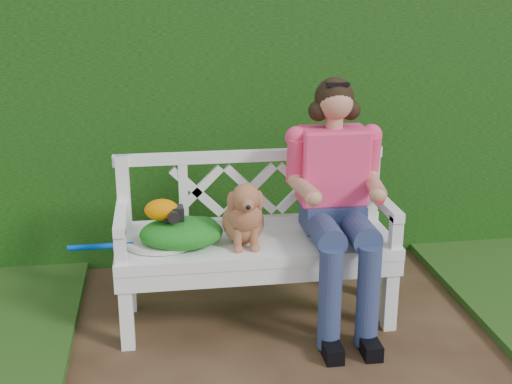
{
  "coord_description": "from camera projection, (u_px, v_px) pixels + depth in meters",
  "views": [
    {
      "loc": [
        -0.61,
        -2.63,
        1.87
      ],
      "look_at": [
        -0.11,
        0.77,
        0.75
      ],
      "focal_mm": 48.0,
      "sensor_mm": 36.0,
      "label": 1
    }
  ],
  "objects": [
    {
      "name": "brick_wall",
      "position": [
        248.0,
        90.0,
        4.58
      ],
      "size": [
        10.0,
        0.3,
        2.2
      ],
      "primitive_type": "cube",
      "color": "brown",
      "rests_on": "ground"
    },
    {
      "name": "ivy_hedge",
      "position": [
        252.0,
        134.0,
        4.45
      ],
      "size": [
        10.0,
        0.18,
        1.7
      ],
      "primitive_type": "cube",
      "color": "#296019",
      "rests_on": "ground"
    },
    {
      "name": "garden_bench",
      "position": [
        256.0,
        280.0,
        3.77
      ],
      "size": [
        1.62,
        0.71,
        0.48
      ],
      "primitive_type": null,
      "rotation": [
        0.0,
        0.0,
        -0.07
      ],
      "color": "white",
      "rests_on": "ground"
    },
    {
      "name": "seated_woman",
      "position": [
        334.0,
        208.0,
        3.69
      ],
      "size": [
        0.66,
        0.81,
        1.29
      ],
      "primitive_type": null,
      "rotation": [
        0.0,
        0.0,
        0.17
      ],
      "color": "#EB2B47",
      "rests_on": "ground"
    },
    {
      "name": "dog",
      "position": [
        244.0,
        211.0,
        3.59
      ],
      "size": [
        0.27,
        0.35,
        0.36
      ],
      "primitive_type": null,
      "rotation": [
        0.0,
        0.0,
        -0.1
      ],
      "color": "olive",
      "rests_on": "garden_bench"
    },
    {
      "name": "tennis_racket",
      "position": [
        155.0,
        244.0,
        3.6
      ],
      "size": [
        0.71,
        0.34,
        0.03
      ],
      "primitive_type": null,
      "rotation": [
        0.0,
        0.0,
        -0.07
      ],
      "color": "white",
      "rests_on": "garden_bench"
    },
    {
      "name": "green_bag",
      "position": [
        181.0,
        232.0,
        3.6
      ],
      "size": [
        0.46,
        0.37,
        0.15
      ],
      "primitive_type": null,
      "rotation": [
        0.0,
        0.0,
        0.08
      ],
      "color": "#1E762D",
      "rests_on": "garden_bench"
    },
    {
      "name": "camera_item",
      "position": [
        173.0,
        213.0,
        3.55
      ],
      "size": [
        0.11,
        0.09,
        0.07
      ],
      "primitive_type": "cube",
      "rotation": [
        0.0,
        0.0,
        0.07
      ],
      "color": "black",
      "rests_on": "green_bag"
    },
    {
      "name": "baseball_glove",
      "position": [
        161.0,
        210.0,
        3.54
      ],
      "size": [
        0.19,
        0.15,
        0.11
      ],
      "primitive_type": "ellipsoid",
      "rotation": [
        0.0,
        0.0,
        0.14
      ],
      "color": "#D87500",
      "rests_on": "green_bag"
    }
  ]
}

